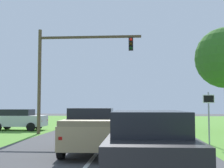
# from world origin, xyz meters

# --- Properties ---
(ground_plane) EXTENTS (120.00, 120.00, 0.00)m
(ground_plane) POSITION_xyz_m (0.00, 9.94, 0.00)
(ground_plane) COLOR #424244
(red_suv_near) EXTENTS (2.28, 4.66, 1.89)m
(red_suv_near) POSITION_xyz_m (1.99, 4.75, 1.00)
(red_suv_near) COLOR black
(red_suv_near) RESTS_ON ground_plane
(pickup_truck_lead) EXTENTS (2.37, 5.58, 1.92)m
(pickup_truck_lead) POSITION_xyz_m (-0.22, 10.14, 0.99)
(pickup_truck_lead) COLOR tan
(pickup_truck_lead) RESTS_ON ground_plane
(traffic_light) EXTENTS (7.43, 0.40, 7.50)m
(traffic_light) POSITION_xyz_m (-3.27, 18.43, 4.96)
(traffic_light) COLOR brown
(traffic_light) RESTS_ON ground_plane
(keep_moving_sign) EXTENTS (0.60, 0.09, 2.72)m
(keep_moving_sign) POSITION_xyz_m (5.47, 13.32, 1.73)
(keep_moving_sign) COLOR gray
(keep_moving_sign) RESTS_ON ground_plane
(crossing_suv_far) EXTENTS (4.37, 2.14, 1.70)m
(crossing_suv_far) POSITION_xyz_m (-7.89, 21.44, 0.91)
(crossing_suv_far) COLOR silver
(crossing_suv_far) RESTS_ON ground_plane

